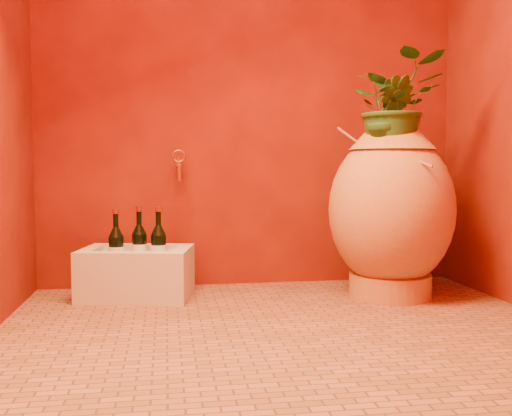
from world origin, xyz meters
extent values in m
plane|color=brown|center=(0.00, 0.00, 0.00)|extent=(2.50, 2.50, 0.00)
cube|color=#5B0E05|center=(0.00, 1.00, 1.25)|extent=(2.50, 0.02, 2.50)
cylinder|color=#B37D32|center=(0.70, 0.52, 0.06)|extent=(0.57, 0.57, 0.13)
ellipsoid|color=#B37D32|center=(0.70, 0.52, 0.47)|extent=(0.87, 0.87, 0.84)
cone|color=#B37D32|center=(0.70, 0.52, 0.86)|extent=(0.60, 0.60, 0.13)
torus|color=#B37D32|center=(0.70, 0.52, 0.94)|extent=(0.37, 0.37, 0.05)
cylinder|color=olive|center=(0.62, 0.47, 0.75)|extent=(0.43, 0.22, 0.36)
cylinder|color=olive|center=(0.68, 0.40, 0.78)|extent=(0.20, 0.42, 0.16)
cylinder|color=olive|center=(0.80, 0.44, 0.80)|extent=(0.11, 0.37, 0.21)
cube|color=beige|center=(-0.67, 0.71, 0.12)|extent=(0.64, 0.49, 0.24)
cube|color=beige|center=(-0.67, 0.87, 0.26)|extent=(0.58, 0.18, 0.03)
cube|color=beige|center=(-0.67, 0.55, 0.26)|extent=(0.58, 0.18, 0.03)
cube|color=beige|center=(-0.92, 0.71, 0.26)|extent=(0.12, 0.25, 0.03)
cube|color=beige|center=(-0.42, 0.71, 0.26)|extent=(0.12, 0.25, 0.03)
cylinder|color=black|center=(-0.55, 0.70, 0.25)|extent=(0.08, 0.08, 0.19)
cone|color=black|center=(-0.55, 0.70, 0.37)|extent=(0.08, 0.08, 0.05)
cylinder|color=black|center=(-0.55, 0.70, 0.43)|extent=(0.03, 0.03, 0.08)
cylinder|color=maroon|center=(-0.55, 0.70, 0.48)|extent=(0.03, 0.03, 0.03)
cylinder|color=silver|center=(-0.55, 0.70, 0.25)|extent=(0.08, 0.08, 0.09)
cylinder|color=black|center=(-0.66, 0.76, 0.24)|extent=(0.08, 0.08, 0.19)
cone|color=black|center=(-0.66, 0.76, 0.37)|extent=(0.08, 0.08, 0.05)
cylinder|color=black|center=(-0.66, 0.76, 0.43)|extent=(0.03, 0.03, 0.07)
cylinder|color=maroon|center=(-0.66, 0.76, 0.48)|extent=(0.03, 0.03, 0.03)
cylinder|color=silver|center=(-0.66, 0.76, 0.24)|extent=(0.08, 0.08, 0.09)
cylinder|color=black|center=(-0.77, 0.69, 0.24)|extent=(0.08, 0.08, 0.19)
cone|color=black|center=(-0.77, 0.69, 0.36)|extent=(0.08, 0.08, 0.05)
cylinder|color=black|center=(-0.77, 0.69, 0.43)|extent=(0.03, 0.03, 0.07)
cylinder|color=maroon|center=(-0.77, 0.69, 0.47)|extent=(0.03, 0.03, 0.03)
cylinder|color=silver|center=(-0.77, 0.69, 0.24)|extent=(0.08, 0.08, 0.08)
cylinder|color=#B06A28|center=(-0.43, 0.92, 0.72)|extent=(0.03, 0.15, 0.03)
cylinder|color=#B06A28|center=(-0.43, 0.85, 0.67)|extent=(0.02, 0.02, 0.09)
torus|color=#B06A28|center=(-0.43, 0.92, 0.77)|extent=(0.08, 0.01, 0.08)
cylinder|color=#B06A28|center=(-0.43, 0.92, 0.74)|extent=(0.01, 0.01, 0.06)
imported|color=#214C1B|center=(0.70, 0.50, 1.03)|extent=(0.49, 0.42, 0.54)
imported|color=#214C1B|center=(0.65, 0.44, 0.96)|extent=(0.29, 0.26, 0.43)
camera|label=1|loc=(-0.51, -2.40, 0.70)|focal=40.00mm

